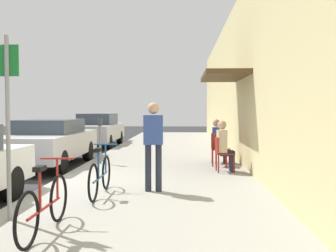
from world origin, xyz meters
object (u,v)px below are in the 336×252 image
(parked_car_1, at_px, (50,142))
(cafe_chair_0, at_px, (222,152))
(street_sign, at_px, (8,113))
(bicycle_0, at_px, (45,205))
(cafe_chair_1, at_px, (218,148))
(seated_patron_0, at_px, (224,144))
(seated_patron_2, at_px, (218,139))
(cafe_chair_2, at_px, (216,146))
(bicycle_1, at_px, (100,176))
(pedestrian_standing, at_px, (153,139))
(parking_meter, at_px, (100,137))
(parked_car_2, at_px, (98,129))

(parked_car_1, bearing_deg, cafe_chair_0, -16.67)
(cafe_chair_0, bearing_deg, street_sign, -129.05)
(bicycle_0, bearing_deg, cafe_chair_1, 64.89)
(street_sign, height_order, seated_patron_0, street_sign)
(street_sign, height_order, seated_patron_2, street_sign)
(bicycle_0, height_order, cafe_chair_1, bicycle_0)
(cafe_chair_2, height_order, seated_patron_2, seated_patron_2)
(bicycle_1, relative_size, cafe_chair_2, 1.97)
(cafe_chair_1, xyz_separation_m, seated_patron_2, (0.06, 0.64, 0.19))
(bicycle_0, distance_m, cafe_chair_0, 5.52)
(bicycle_0, bearing_deg, parked_car_1, 109.52)
(cafe_chair_1, bearing_deg, pedestrian_standing, -115.13)
(cafe_chair_0, height_order, pedestrian_standing, pedestrian_standing)
(street_sign, distance_m, cafe_chair_2, 6.86)
(street_sign, bearing_deg, seated_patron_2, 59.11)
(bicycle_1, distance_m, pedestrian_standing, 1.20)
(parking_meter, bearing_deg, cafe_chair_0, -21.02)
(parking_meter, xyz_separation_m, pedestrian_standing, (1.84, -3.62, 0.23))
(seated_patron_0, xyz_separation_m, pedestrian_standing, (-1.60, -2.32, 0.30))
(cafe_chair_2, distance_m, pedestrian_standing, 4.25)
(parked_car_1, distance_m, seated_patron_0, 5.21)
(parking_meter, bearing_deg, parked_car_1, 173.48)
(street_sign, height_order, bicycle_0, street_sign)
(parked_car_1, relative_size, cafe_chair_2, 5.06)
(bicycle_1, distance_m, cafe_chair_0, 3.65)
(bicycle_1, xyz_separation_m, pedestrian_standing, (0.94, 0.36, 0.64))
(pedestrian_standing, bearing_deg, parked_car_2, 108.83)
(cafe_chair_1, bearing_deg, bicycle_0, -115.11)
(parked_car_2, bearing_deg, bicycle_1, -76.63)
(cafe_chair_2, bearing_deg, bicycle_1, -120.07)
(parking_meter, xyz_separation_m, bicycle_1, (0.90, -3.98, -0.41))
(seated_patron_0, bearing_deg, bicycle_0, -119.88)
(bicycle_0, relative_size, seated_patron_2, 1.33)
(street_sign, bearing_deg, parking_meter, 89.48)
(cafe_chair_1, distance_m, seated_patron_2, 0.67)
(parking_meter, xyz_separation_m, cafe_chair_2, (3.38, 0.31, -0.26))
(cafe_chair_2, xyz_separation_m, pedestrian_standing, (-1.54, -3.93, 0.50))
(street_sign, relative_size, seated_patron_0, 2.02)
(cafe_chair_0, height_order, cafe_chair_1, same)
(cafe_chair_0, relative_size, seated_patron_0, 0.67)
(bicycle_1, bearing_deg, cafe_chair_0, 47.13)
(parked_car_1, height_order, seated_patron_2, seated_patron_2)
(street_sign, bearing_deg, seated_patron_0, 50.49)
(bicycle_0, height_order, cafe_chair_0, bicycle_0)
(pedestrian_standing, bearing_deg, cafe_chair_0, 56.41)
(parking_meter, height_order, cafe_chair_0, parking_meter)
(parked_car_1, relative_size, cafe_chair_0, 5.06)
(parked_car_2, distance_m, street_sign, 11.99)
(cafe_chair_1, distance_m, cafe_chair_2, 0.64)
(bicycle_0, bearing_deg, seated_patron_2, 66.68)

